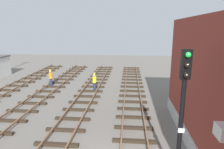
# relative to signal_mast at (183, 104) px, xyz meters

# --- Properties ---
(signal_mast) EXTENTS (0.36, 0.40, 5.59)m
(signal_mast) POSITION_rel_signal_mast_xyz_m (0.00, 0.00, 0.00)
(signal_mast) COLOR black
(signal_mast) RESTS_ON ground
(track_worker_foreground) EXTENTS (0.40, 0.40, 1.87)m
(track_worker_foreground) POSITION_rel_signal_mast_xyz_m (-5.60, 12.25, -2.57)
(track_worker_foreground) COLOR #262D4C
(track_worker_foreground) RESTS_ON ground
(track_worker_distant) EXTENTS (0.40, 0.40, 1.87)m
(track_worker_distant) POSITION_rel_signal_mast_xyz_m (-10.81, 13.52, -2.57)
(track_worker_distant) COLOR #262D4C
(track_worker_distant) RESTS_ON ground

